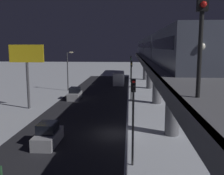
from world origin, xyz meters
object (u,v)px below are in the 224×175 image
(sedan_silver_2, at_px, (75,94))
(traffic_light_far, at_px, (131,65))
(traffic_light_mid, at_px, (131,75))
(rail_signal, at_px, (202,22))
(box_truck, at_px, (119,78))
(traffic_light_near, at_px, (133,110))
(subway_train, at_px, (151,47))
(commercial_billboard, at_px, (27,60))
(sedan_silver, at_px, (48,136))

(sedan_silver_2, distance_m, traffic_light_far, 23.53)
(traffic_light_mid, bearing_deg, rail_signal, 94.15)
(rail_signal, bearing_deg, sedan_silver_2, -70.27)
(sedan_silver_2, height_order, box_truck, box_truck)
(box_truck, distance_m, traffic_light_far, 5.32)
(traffic_light_mid, bearing_deg, traffic_light_near, 90.00)
(traffic_light_mid, bearing_deg, subway_train, -108.01)
(rail_signal, bearing_deg, traffic_light_far, -87.59)
(traffic_light_near, distance_m, commercial_billboard, 22.35)
(sedan_silver_2, bearing_deg, rail_signal, 109.73)
(traffic_light_near, xyz_separation_m, traffic_light_far, (0.00, -45.10, 0.00))
(traffic_light_far, bearing_deg, traffic_light_mid, 90.00)
(subway_train, relative_size, sedan_silver_2, 18.15)
(subway_train, xyz_separation_m, traffic_light_far, (3.94, -10.42, -4.38))
(sedan_silver, xyz_separation_m, traffic_light_far, (-7.50, -41.41, 3.40))
(traffic_light_mid, xyz_separation_m, commercial_billboard, (14.41, 5.67, 2.63))
(traffic_light_far, bearing_deg, box_truck, 53.11)
(traffic_light_mid, height_order, traffic_light_far, same)
(box_truck, height_order, commercial_billboard, commercial_billboard)
(traffic_light_far, xyz_separation_m, commercial_billboard, (14.41, 28.22, 2.63))
(rail_signal, relative_size, sedan_silver_2, 0.98)
(rail_signal, xyz_separation_m, traffic_light_near, (2.25, -8.46, -5.33))
(sedan_silver, xyz_separation_m, box_truck, (-4.80, -37.81, 0.55))
(subway_train, height_order, traffic_light_far, subway_train)
(rail_signal, relative_size, commercial_billboard, 0.45)
(traffic_light_near, bearing_deg, rail_signal, 104.89)
(sedan_silver, bearing_deg, traffic_light_far, -100.27)
(sedan_silver, height_order, sedan_silver_2, same)
(traffic_light_mid, bearing_deg, box_truck, -81.89)
(sedan_silver, distance_m, traffic_light_far, 42.22)
(sedan_silver_2, bearing_deg, traffic_light_mid, 172.64)
(subway_train, bearing_deg, sedan_silver, 69.73)
(traffic_light_near, distance_m, traffic_light_far, 45.10)
(box_truck, height_order, traffic_light_mid, traffic_light_mid)
(rail_signal, distance_m, box_truck, 50.87)
(traffic_light_far, bearing_deg, sedan_silver, 79.73)
(subway_train, relative_size, rail_signal, 18.52)
(sedan_silver_2, distance_m, box_truck, 18.95)
(box_truck, bearing_deg, sedan_silver_2, 69.61)
(rail_signal, relative_size, traffic_light_mid, 0.62)
(traffic_light_mid, relative_size, traffic_light_far, 1.00)
(subway_train, distance_m, sedan_silver, 33.94)
(box_truck, bearing_deg, traffic_light_far, -126.89)
(traffic_light_near, bearing_deg, traffic_light_far, -90.00)
(sedan_silver_2, bearing_deg, traffic_light_near, 111.38)
(sedan_silver, height_order, box_truck, box_truck)
(box_truck, height_order, traffic_light_far, traffic_light_far)
(commercial_billboard, bearing_deg, sedan_silver_2, -126.64)
(sedan_silver_2, height_order, commercial_billboard, commercial_billboard)
(traffic_light_near, bearing_deg, sedan_silver, -26.22)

